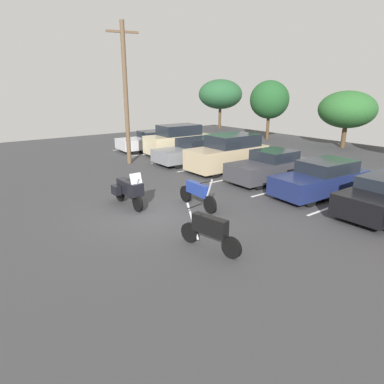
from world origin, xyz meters
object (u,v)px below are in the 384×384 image
object	(u,v)px
car_grey	(194,151)
car_navy	(321,179)
car_silver	(151,141)
car_champagne	(178,140)
motorcycle_touring	(129,190)
utility_pole	(126,93)
motorcycle_second	(209,230)
car_charcoal	(270,167)
motorcycle_third	(198,193)
car_tan	(228,153)

from	to	relation	value
car_grey	car_navy	bearing A→B (deg)	2.04
car_silver	car_champagne	distance (m)	2.80
motorcycle_touring	utility_pole	distance (m)	8.79
car_champagne	car_grey	size ratio (longest dim) A/B	0.91
motorcycle_second	car_silver	size ratio (longest dim) A/B	0.44
car_grey	car_navy	world-z (taller)	car_navy
car_grey	car_charcoal	size ratio (longest dim) A/B	1.10
motorcycle_third	car_charcoal	world-z (taller)	car_charcoal
car_silver	car_champagne	bearing A→B (deg)	10.32
motorcycle_third	utility_pole	size ratio (longest dim) A/B	0.29
motorcycle_touring	car_grey	xyz separation A→B (m)	(-5.05, 6.97, 0.03)
motorcycle_touring	car_charcoal	xyz separation A→B (m)	(0.69, 7.34, 0.03)
motorcycle_third	car_charcoal	bearing A→B (deg)	100.45
motorcycle_touring	car_tan	bearing A→B (deg)	107.05
car_champagne	car_tan	distance (m)	5.41
car_tan	utility_pole	xyz separation A→B (m)	(-4.97, -3.59, 3.20)
car_champagne	car_tan	world-z (taller)	car_champagne
motorcycle_touring	motorcycle_second	xyz separation A→B (m)	(4.74, 0.11, -0.09)
car_navy	motorcycle_touring	bearing A→B (deg)	-116.32
car_navy	utility_pole	world-z (taller)	utility_pole
car_silver	utility_pole	bearing A→B (deg)	-47.14
motorcycle_third	car_navy	bearing A→B (deg)	69.62
motorcycle_third	car_tan	world-z (taller)	car_tan
car_grey	motorcycle_third	bearing A→B (deg)	-36.13
car_champagne	car_navy	world-z (taller)	car_champagne
motorcycle_second	car_tan	distance (m)	9.99
car_grey	car_charcoal	world-z (taller)	car_charcoal
car_tan	car_navy	xyz separation A→B (m)	(5.83, 0.02, -0.23)
car_tan	utility_pole	world-z (taller)	utility_pole
motorcycle_third	car_silver	size ratio (longest dim) A/B	0.48
motorcycle_second	car_charcoal	distance (m)	8.28
motorcycle_second	car_tan	bearing A→B (deg)	134.24
motorcycle_third	car_charcoal	distance (m)	5.36
car_charcoal	car_grey	bearing A→B (deg)	-176.38
motorcycle_third	car_champagne	distance (m)	10.81
car_grey	car_tan	world-z (taller)	car_tan
car_charcoal	car_navy	xyz separation A→B (m)	(2.91, -0.05, 0.01)
car_charcoal	car_tan	bearing A→B (deg)	-178.50
motorcycle_touring	car_grey	world-z (taller)	car_grey
motorcycle_touring	utility_pole	size ratio (longest dim) A/B	0.27
motorcycle_touring	car_navy	xyz separation A→B (m)	(3.60, 7.28, 0.04)
car_champagne	car_charcoal	bearing A→B (deg)	-1.69
car_charcoal	car_navy	world-z (taller)	car_charcoal
motorcycle_third	car_grey	bearing A→B (deg)	143.87
motorcycle_second	car_navy	world-z (taller)	car_navy
car_tan	motorcycle_third	bearing A→B (deg)	-53.14
motorcycle_second	car_champagne	distance (m)	14.45
car_champagne	utility_pole	world-z (taller)	utility_pole
motorcycle_third	car_grey	distance (m)	8.32
car_silver	utility_pole	distance (m)	5.81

